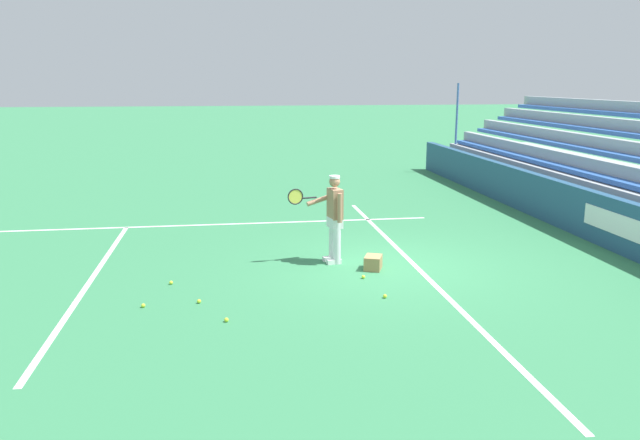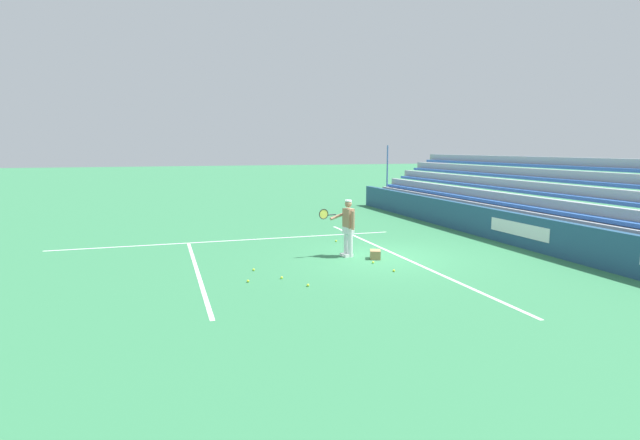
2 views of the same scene
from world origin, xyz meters
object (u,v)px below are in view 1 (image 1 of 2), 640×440
at_px(ball_box_cardboard, 373,263).
at_px(tennis_ball_near_player, 363,277).
at_px(tennis_player, 333,218).
at_px(tennis_ball_stray_back, 143,305).
at_px(tennis_ball_on_baseline, 336,232).
at_px(tennis_ball_midcourt, 171,283).
at_px(tennis_ball_far_left, 385,296).
at_px(tennis_ball_toward_net, 226,320).
at_px(tennis_ball_far_right, 199,301).

relative_size(ball_box_cardboard, tennis_ball_near_player, 6.06).
distance_m(tennis_player, tennis_ball_stray_back, 4.04).
bearing_deg(tennis_ball_stray_back, tennis_ball_on_baseline, -41.41).
distance_m(tennis_ball_near_player, tennis_ball_stray_back, 3.85).
height_order(tennis_ball_stray_back, tennis_ball_midcourt, same).
height_order(tennis_player, tennis_ball_far_left, tennis_player).
xyz_separation_m(tennis_ball_toward_net, tennis_ball_stray_back, (0.80, 1.29, 0.00)).
bearing_deg(tennis_player, tennis_ball_far_right, 128.17).
xyz_separation_m(tennis_player, tennis_ball_stray_back, (-2.04, 3.38, -0.86)).
height_order(tennis_ball_near_player, tennis_ball_far_right, same).
distance_m(tennis_ball_far_left, tennis_ball_toward_net, 2.66).
distance_m(tennis_ball_toward_net, tennis_ball_far_right, 0.97).
xyz_separation_m(tennis_player, tennis_ball_near_player, (-1.12, -0.36, -0.86)).
xyz_separation_m(tennis_player, tennis_ball_far_left, (-2.18, -0.49, -0.86)).
relative_size(tennis_ball_near_player, tennis_ball_on_baseline, 1.00).
relative_size(ball_box_cardboard, tennis_ball_far_right, 6.06).
relative_size(tennis_ball_on_baseline, tennis_ball_far_right, 1.00).
bearing_deg(ball_box_cardboard, tennis_ball_stray_back, 109.91).
bearing_deg(tennis_ball_far_right, tennis_ball_midcourt, 26.87).
xyz_separation_m(ball_box_cardboard, tennis_ball_far_right, (-1.40, 3.18, -0.10)).
xyz_separation_m(tennis_ball_on_baseline, tennis_ball_far_right, (-4.28, 2.97, 0.00)).
bearing_deg(tennis_ball_stray_back, tennis_ball_far_right, -85.52).
height_order(tennis_ball_near_player, tennis_ball_toward_net, same).
xyz_separation_m(tennis_ball_far_right, tennis_ball_stray_back, (-0.07, 0.86, 0.00)).
relative_size(tennis_player, tennis_ball_stray_back, 25.98).
relative_size(tennis_ball_on_baseline, tennis_ball_far_left, 1.00).
height_order(tennis_ball_far_left, tennis_ball_far_right, same).
distance_m(tennis_player, tennis_ball_far_left, 2.39).
bearing_deg(tennis_ball_midcourt, tennis_ball_stray_back, 162.95).
xyz_separation_m(ball_box_cardboard, tennis_ball_on_baseline, (2.88, 0.21, -0.10)).
bearing_deg(tennis_player, tennis_ball_on_baseline, -11.24).
bearing_deg(tennis_ball_far_left, tennis_ball_on_baseline, 0.45).
xyz_separation_m(tennis_ball_near_player, tennis_ball_far_right, (-0.86, 2.88, 0.00)).
xyz_separation_m(tennis_ball_far_left, tennis_ball_stray_back, (0.13, 3.87, 0.00)).
distance_m(ball_box_cardboard, tennis_ball_far_right, 3.47).
bearing_deg(tennis_ball_far_left, tennis_ball_toward_net, 104.53).
height_order(tennis_player, tennis_ball_toward_net, tennis_player).
bearing_deg(tennis_ball_stray_back, tennis_ball_toward_net, -121.69).
bearing_deg(tennis_ball_on_baseline, ball_box_cardboard, -175.87).
bearing_deg(tennis_ball_on_baseline, tennis_ball_far_left, -179.55).
relative_size(tennis_ball_near_player, tennis_ball_toward_net, 1.00).
bearing_deg(tennis_ball_midcourt, tennis_ball_far_left, -109.23).
distance_m(tennis_ball_on_baseline, tennis_ball_far_left, 4.48).
bearing_deg(tennis_ball_far_right, tennis_player, -51.83).
bearing_deg(tennis_ball_toward_net, tennis_ball_far_left, -75.47).
bearing_deg(ball_box_cardboard, tennis_ball_midcourt, 95.61).
height_order(tennis_ball_on_baseline, tennis_ball_far_right, same).
bearing_deg(tennis_ball_far_left, tennis_ball_near_player, 7.04).
xyz_separation_m(tennis_ball_near_player, tennis_ball_stray_back, (-0.93, 3.74, 0.00)).
xyz_separation_m(tennis_player, tennis_ball_toward_net, (-2.84, 2.08, -0.86)).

